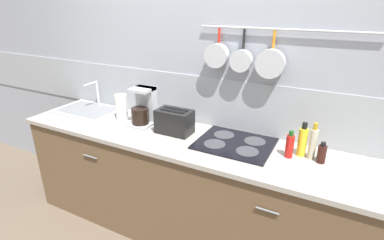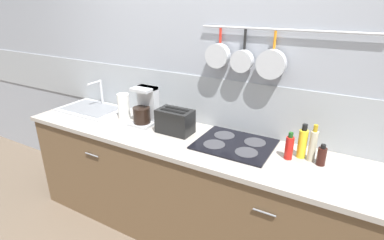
{
  "view_description": "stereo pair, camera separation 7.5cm",
  "coord_description": "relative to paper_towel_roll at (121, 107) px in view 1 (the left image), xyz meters",
  "views": [
    {
      "loc": [
        0.99,
        -1.8,
        1.88
      ],
      "look_at": [
        0.05,
        0.0,
        1.06
      ],
      "focal_mm": 28.0,
      "sensor_mm": 36.0,
      "label": 1
    },
    {
      "loc": [
        1.05,
        -1.76,
        1.88
      ],
      "look_at": [
        0.05,
        0.0,
        1.06
      ],
      "focal_mm": 28.0,
      "sensor_mm": 36.0,
      "label": 2
    }
  ],
  "objects": [
    {
      "name": "bottle_dish_soap",
      "position": [
        1.56,
        0.03,
        -0.0
      ],
      "size": [
        0.05,
        0.05,
        0.25
      ],
      "color": "#BFB799",
      "rests_on": "countertop"
    },
    {
      "name": "wall_back",
      "position": [
        0.69,
        0.27,
        0.26
      ],
      "size": [
        7.2,
        0.16,
        2.6
      ],
      "color": "#999EA8",
      "rests_on": "ground_plane"
    },
    {
      "name": "bottle_hot_sauce",
      "position": [
        1.62,
        0.01,
        -0.05
      ],
      "size": [
        0.06,
        0.06,
        0.14
      ],
      "color": "#33140F",
      "rests_on": "countertop"
    },
    {
      "name": "cooktop",
      "position": [
        1.04,
        -0.0,
        -0.11
      ],
      "size": [
        0.54,
        0.45,
        0.01
      ],
      "color": "black",
      "rests_on": "countertop"
    },
    {
      "name": "coffee_maker",
      "position": [
        0.23,
        0.01,
        0.02
      ],
      "size": [
        0.19,
        0.22,
        0.31
      ],
      "color": "#B7BABF",
      "rests_on": "countertop"
    },
    {
      "name": "paper_towel_roll",
      "position": [
        0.0,
        0.0,
        0.0
      ],
      "size": [
        0.1,
        0.1,
        0.22
      ],
      "color": "white",
      "rests_on": "countertop"
    },
    {
      "name": "bottle_vinegar",
      "position": [
        1.49,
        0.05,
        -0.01
      ],
      "size": [
        0.06,
        0.06,
        0.24
      ],
      "color": "yellow",
      "rests_on": "countertop"
    },
    {
      "name": "cabinet_base",
      "position": [
        0.68,
        -0.08,
        -0.58
      ],
      "size": [
        2.86,
        0.61,
        0.87
      ],
      "color": "brown",
      "rests_on": "ground_plane"
    },
    {
      "name": "bottle_cooking_wine",
      "position": [
        1.42,
        -0.02,
        -0.03
      ],
      "size": [
        0.05,
        0.05,
        0.19
      ],
      "color": "red",
      "rests_on": "countertop"
    },
    {
      "name": "countertop",
      "position": [
        0.68,
        -0.08,
        -0.13
      ],
      "size": [
        2.9,
        0.63,
        0.03
      ],
      "color": "#A59E93",
      "rests_on": "cabinet_base"
    },
    {
      "name": "sink_basin",
      "position": [
        -0.43,
        0.02,
        -0.09
      ],
      "size": [
        0.59,
        0.4,
        0.26
      ],
      "color": "#B7BABF",
      "rests_on": "countertop"
    },
    {
      "name": "ground_plane",
      "position": [
        0.68,
        -0.08,
        -1.01
      ],
      "size": [
        12.0,
        12.0,
        0.0
      ],
      "primitive_type": "plane",
      "color": "brown"
    },
    {
      "name": "toaster",
      "position": [
        0.55,
        -0.03,
        -0.02
      ],
      "size": [
        0.29,
        0.17,
        0.19
      ],
      "color": "black",
      "rests_on": "countertop"
    }
  ]
}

